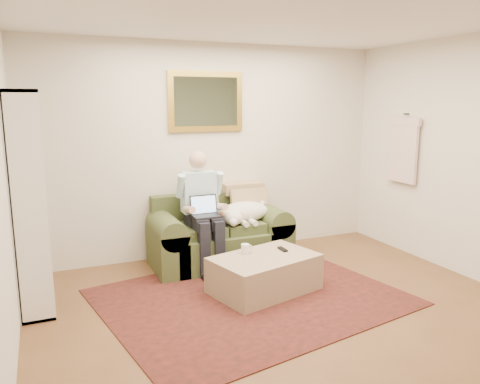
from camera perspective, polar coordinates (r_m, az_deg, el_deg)
room_shell at (r=3.91m, az=7.53°, el=2.06°), size 4.51×5.00×2.61m
rug at (r=4.72m, az=1.31°, el=-12.68°), size 3.09×2.65×0.01m
sofa at (r=5.60m, az=-2.56°, el=-5.88°), size 1.61×0.82×0.96m
seated_man at (r=5.29m, az=-4.48°, el=-2.46°), size 0.53×0.76×1.35m
laptop at (r=5.22m, az=-4.26°, el=-2.25°), size 0.31×0.25×0.23m
sleeping_dog at (r=5.55m, az=0.50°, el=-2.44°), size 0.66×0.42×0.25m
ottoman at (r=4.80m, az=3.00°, el=-9.93°), size 1.16×0.89×0.37m
coffee_mug at (r=4.79m, az=0.64°, el=-6.95°), size 0.08×0.08×0.10m
tv_remote at (r=4.93m, az=5.21°, el=-6.96°), size 0.05×0.15×0.02m
bookshelf at (r=4.66m, az=-24.21°, el=-1.15°), size 0.28×0.80×2.00m
wall_mirror at (r=5.75m, az=-4.17°, el=10.94°), size 0.94×0.04×0.72m
hanging_shirt at (r=6.21m, az=19.24°, el=5.27°), size 0.06×0.52×0.90m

